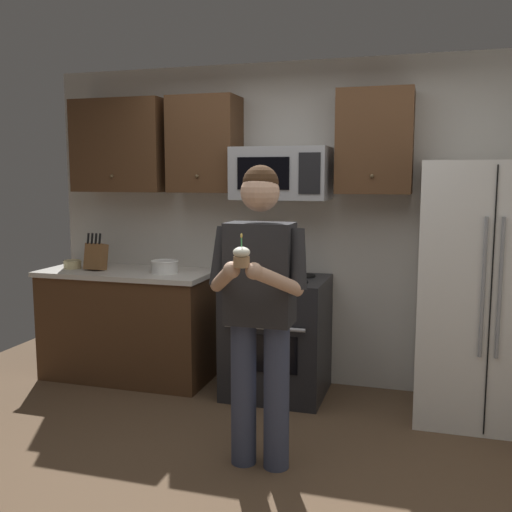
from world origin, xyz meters
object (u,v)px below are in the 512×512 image
at_px(cupcake, 241,257).
at_px(bowl_large_white, 165,266).
at_px(microwave, 281,174).
at_px(person, 259,301).
at_px(refrigerator, 486,293).
at_px(bowl_small_colored, 72,264).
at_px(knife_block, 96,256).
at_px(oven_range, 277,336).

bearing_deg(cupcake, bowl_large_white, 127.50).
height_order(microwave, person, microwave).
bearing_deg(refrigerator, bowl_small_colored, 179.58).
height_order(microwave, refrigerator, microwave).
xyz_separation_m(knife_block, bowl_small_colored, (-0.24, 0.01, -0.08)).
xyz_separation_m(oven_range, refrigerator, (1.50, -0.04, 0.44)).
distance_m(knife_block, bowl_large_white, 0.62).
height_order(microwave, cupcake, microwave).
relative_size(refrigerator, knife_block, 5.63).
relative_size(oven_range, bowl_large_white, 4.18).
relative_size(microwave, refrigerator, 0.41).
bearing_deg(refrigerator, knife_block, 179.82).
relative_size(knife_block, cupcake, 1.84).
xyz_separation_m(microwave, bowl_small_colored, (-1.80, -0.13, -0.76)).
bearing_deg(cupcake, microwave, 96.97).
xyz_separation_m(microwave, bowl_large_white, (-0.94, -0.13, -0.75)).
relative_size(microwave, person, 0.42).
distance_m(bowl_small_colored, cupcake, 2.51).
height_order(person, cupcake, person).
height_order(bowl_small_colored, cupcake, cupcake).
bearing_deg(bowl_small_colored, microwave, 4.27).
bearing_deg(oven_range, person, -80.39).
height_order(oven_range, knife_block, knife_block).
bearing_deg(person, cupcake, -90.00).
relative_size(refrigerator, cupcake, 10.35).
xyz_separation_m(knife_block, bowl_large_white, (0.62, 0.02, -0.06)).
bearing_deg(refrigerator, oven_range, 178.50).
bearing_deg(oven_range, bowl_small_colored, -179.52).
bearing_deg(refrigerator, cupcake, -131.82).
height_order(refrigerator, knife_block, refrigerator).
bearing_deg(microwave, oven_range, -90.02).
relative_size(bowl_small_colored, person, 0.09).
bearing_deg(knife_block, refrigerator, -0.18).
xyz_separation_m(oven_range, knife_block, (-1.56, -0.03, 0.57)).
height_order(knife_block, cupcake, cupcake).
distance_m(oven_range, microwave, 1.26).
xyz_separation_m(microwave, cupcake, (0.20, -1.61, -0.43)).
bearing_deg(oven_range, cupcake, -82.48).
bearing_deg(bowl_large_white, person, -45.40).
xyz_separation_m(bowl_small_colored, person, (2.00, -1.15, 0.04)).
relative_size(microwave, bowl_large_white, 3.32).
xyz_separation_m(refrigerator, bowl_small_colored, (-3.30, 0.02, 0.06)).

